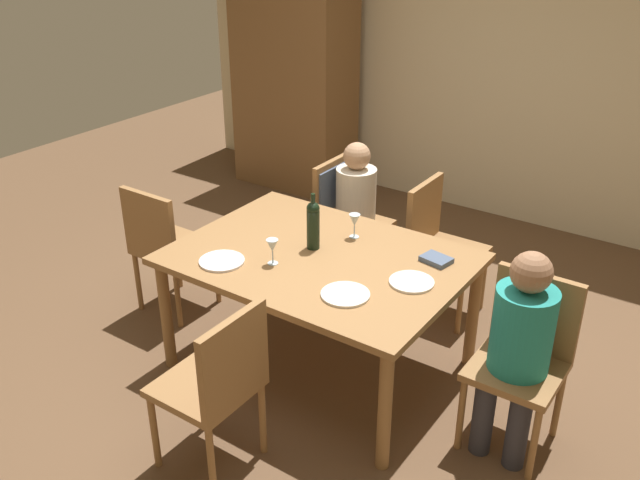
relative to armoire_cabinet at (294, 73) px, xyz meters
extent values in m
plane|color=brown|center=(1.92, -2.35, -1.10)|extent=(10.00, 10.00, 0.00)
cube|color=beige|center=(1.92, 0.45, 0.25)|extent=(6.40, 0.12, 2.70)
cube|color=brown|center=(0.00, 0.00, -0.05)|extent=(1.10, 0.56, 2.10)
cube|color=olive|center=(1.92, -2.35, -0.37)|extent=(1.63, 1.20, 0.04)
cylinder|color=olive|center=(1.17, -2.88, -0.74)|extent=(0.07, 0.07, 0.71)
cylinder|color=olive|center=(2.66, -2.88, -0.74)|extent=(0.07, 0.07, 0.71)
cylinder|color=olive|center=(1.17, -1.82, -0.74)|extent=(0.07, 0.07, 0.71)
cylinder|color=olive|center=(2.66, -1.82, -0.74)|extent=(0.07, 0.07, 0.71)
cylinder|color=olive|center=(1.74, -1.18, -0.88)|extent=(0.04, 0.04, 0.44)
cylinder|color=olive|center=(1.74, -1.56, -0.88)|extent=(0.04, 0.04, 0.44)
cylinder|color=olive|center=(1.36, -1.18, -0.88)|extent=(0.04, 0.04, 0.44)
cylinder|color=olive|center=(1.36, -1.56, -0.88)|extent=(0.04, 0.04, 0.44)
cube|color=olive|center=(1.55, -1.37, -0.64)|extent=(0.44, 0.44, 0.04)
cube|color=olive|center=(1.35, -1.37, -0.40)|extent=(0.04, 0.44, 0.44)
cube|color=#4C5B75|center=(1.35, -1.37, -0.38)|extent=(0.07, 0.40, 0.31)
cylinder|color=olive|center=(3.30, -2.54, -0.88)|extent=(0.04, 0.04, 0.44)
cylinder|color=olive|center=(2.92, -2.54, -0.88)|extent=(0.04, 0.04, 0.44)
cylinder|color=olive|center=(3.30, -2.16, -0.88)|extent=(0.04, 0.04, 0.44)
cylinder|color=olive|center=(2.92, -2.16, -0.88)|extent=(0.04, 0.04, 0.44)
cube|color=olive|center=(3.11, -2.35, -0.64)|extent=(0.44, 0.44, 0.04)
cube|color=olive|center=(3.11, -2.15, -0.40)|extent=(0.44, 0.04, 0.44)
cylinder|color=olive|center=(0.53, -2.16, -0.88)|extent=(0.04, 0.04, 0.44)
cylinder|color=olive|center=(0.91, -2.16, -0.88)|extent=(0.04, 0.04, 0.44)
cylinder|color=olive|center=(0.53, -2.54, -0.88)|extent=(0.04, 0.04, 0.44)
cylinder|color=olive|center=(0.91, -2.54, -0.88)|extent=(0.04, 0.04, 0.44)
cube|color=olive|center=(0.72, -2.35, -0.64)|extent=(0.44, 0.44, 0.04)
cube|color=olive|center=(0.72, -2.55, -0.40)|extent=(0.44, 0.04, 0.44)
cylinder|color=olive|center=(2.47, -1.18, -0.88)|extent=(0.04, 0.04, 0.44)
cylinder|color=olive|center=(2.47, -1.56, -0.88)|extent=(0.04, 0.04, 0.44)
cylinder|color=olive|center=(2.09, -1.18, -0.88)|extent=(0.04, 0.04, 0.44)
cylinder|color=olive|center=(2.09, -1.56, -0.88)|extent=(0.04, 0.04, 0.44)
cube|color=olive|center=(2.28, -1.37, -0.64)|extent=(0.44, 0.44, 0.04)
cube|color=olive|center=(2.08, -1.37, -0.40)|extent=(0.04, 0.44, 0.44)
cylinder|color=olive|center=(1.73, -3.52, -0.88)|extent=(0.04, 0.04, 0.44)
cylinder|color=olive|center=(1.73, -3.14, -0.88)|extent=(0.04, 0.04, 0.44)
cylinder|color=olive|center=(2.11, -3.52, -0.88)|extent=(0.04, 0.04, 0.44)
cylinder|color=olive|center=(2.11, -3.14, -0.88)|extent=(0.04, 0.04, 0.44)
cube|color=olive|center=(1.92, -3.33, -0.64)|extent=(0.44, 0.44, 0.04)
cube|color=olive|center=(2.12, -3.33, -0.40)|extent=(0.04, 0.44, 0.44)
cylinder|color=#33333D|center=(1.68, -1.28, -0.87)|extent=(0.10, 0.10, 0.46)
cylinder|color=#33333D|center=(1.68, -1.46, -0.87)|extent=(0.10, 0.10, 0.46)
cylinder|color=beige|center=(1.55, -1.37, -0.42)|extent=(0.28, 0.28, 0.44)
sphere|color=tan|center=(1.55, -1.37, -0.11)|extent=(0.19, 0.19, 0.19)
cylinder|color=#33333D|center=(3.20, -2.49, -0.87)|extent=(0.11, 0.11, 0.46)
cylinder|color=#33333D|center=(3.02, -2.49, -0.87)|extent=(0.11, 0.11, 0.46)
cylinder|color=teal|center=(3.11, -2.35, -0.41)|extent=(0.30, 0.30, 0.46)
sphere|color=#996B4C|center=(3.11, -2.35, -0.07)|extent=(0.20, 0.20, 0.20)
cylinder|color=black|center=(1.83, -2.29, -0.23)|extent=(0.08, 0.08, 0.24)
sphere|color=black|center=(1.83, -2.29, -0.09)|extent=(0.08, 0.08, 0.08)
cylinder|color=black|center=(1.83, -2.29, -0.04)|extent=(0.03, 0.03, 0.08)
cylinder|color=silver|center=(1.75, -2.57, -0.34)|extent=(0.06, 0.06, 0.00)
cylinder|color=silver|center=(1.75, -2.57, -0.31)|extent=(0.01, 0.01, 0.07)
cone|color=silver|center=(1.75, -2.57, -0.23)|extent=(0.07, 0.07, 0.07)
cylinder|color=silver|center=(1.95, -2.03, -0.34)|extent=(0.06, 0.06, 0.00)
cylinder|color=silver|center=(1.95, -2.03, -0.31)|extent=(0.01, 0.01, 0.07)
cone|color=silver|center=(1.95, -2.03, -0.23)|extent=(0.07, 0.07, 0.07)
cylinder|color=silver|center=(2.27, -2.64, -0.34)|extent=(0.26, 0.26, 0.01)
cylinder|color=silver|center=(2.49, -2.33, -0.34)|extent=(0.24, 0.24, 0.01)
cylinder|color=white|center=(1.51, -2.73, -0.34)|extent=(0.26, 0.26, 0.01)
cube|color=#4C5B75|center=(2.50, -2.04, -0.33)|extent=(0.18, 0.15, 0.03)
camera|label=1|loc=(3.91, -5.23, 1.50)|focal=39.03mm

